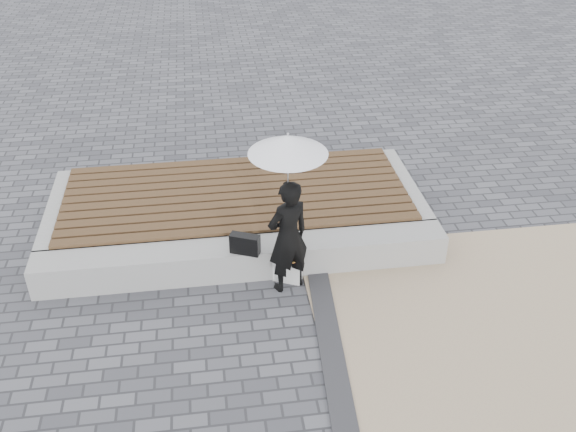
# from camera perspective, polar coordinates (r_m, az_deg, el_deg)

# --- Properties ---
(ground) EXTENTS (80.00, 80.00, 0.00)m
(ground) POSITION_cam_1_polar(r_m,az_deg,el_deg) (6.75, -2.73, -13.19)
(ground) COLOR #525257
(ground) RESTS_ON ground
(terrazzo_zone) EXTENTS (5.00, 5.00, 0.02)m
(terrazzo_zone) POSITION_cam_1_polar(r_m,az_deg,el_deg) (7.32, 24.14, -12.28)
(terrazzo_zone) COLOR tan
(terrazzo_zone) RESTS_ON ground
(edging_band) EXTENTS (0.61, 5.20, 0.04)m
(edging_band) POSITION_cam_1_polar(r_m,az_deg,el_deg) (6.49, 4.58, -15.53)
(edging_band) COLOR #2E2E31
(edging_band) RESTS_ON ground
(seating_ledge) EXTENTS (5.00, 0.45, 0.40)m
(seating_ledge) POSITION_cam_1_polar(r_m,az_deg,el_deg) (7.83, -3.96, -3.76)
(seating_ledge) COLOR gray
(seating_ledge) RESTS_ON ground
(timber_platform) EXTENTS (5.00, 2.00, 0.40)m
(timber_platform) POSITION_cam_1_polar(r_m,az_deg,el_deg) (8.82, -4.60, 0.86)
(timber_platform) COLOR #A0A09B
(timber_platform) RESTS_ON ground
(timber_decking) EXTENTS (4.60, 2.00, 0.04)m
(timber_decking) POSITION_cam_1_polar(r_m,az_deg,el_deg) (8.70, -4.67, 2.09)
(timber_decking) COLOR brown
(timber_decking) RESTS_ON timber_platform
(woman) EXTENTS (0.62, 0.53, 1.44)m
(woman) POSITION_cam_1_polar(r_m,az_deg,el_deg) (7.27, -0.00, -1.86)
(woman) COLOR black
(woman) RESTS_ON ground
(parasol) EXTENTS (0.85, 0.85, 1.09)m
(parasol) POSITION_cam_1_polar(r_m,az_deg,el_deg) (6.67, -0.00, 6.39)
(parasol) COLOR #B0B0B5
(parasol) RESTS_ON ground
(handbag) EXTENTS (0.37, 0.25, 0.25)m
(handbag) POSITION_cam_1_polar(r_m,az_deg,el_deg) (7.50, -3.86, -2.51)
(handbag) COLOR black
(handbag) RESTS_ON seating_ledge
(canvas_tote) EXTENTS (0.36, 0.27, 0.35)m
(canvas_tote) POSITION_cam_1_polar(r_m,az_deg,el_deg) (7.68, -0.04, -4.70)
(canvas_tote) COLOR silver
(canvas_tote) RESTS_ON ground
(magazine) EXTENTS (0.31, 0.26, 0.01)m
(magazine) POSITION_cam_1_polar(r_m,az_deg,el_deg) (7.53, 0.02, -3.84)
(magazine) COLOR #DF393B
(magazine) RESTS_ON canvas_tote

